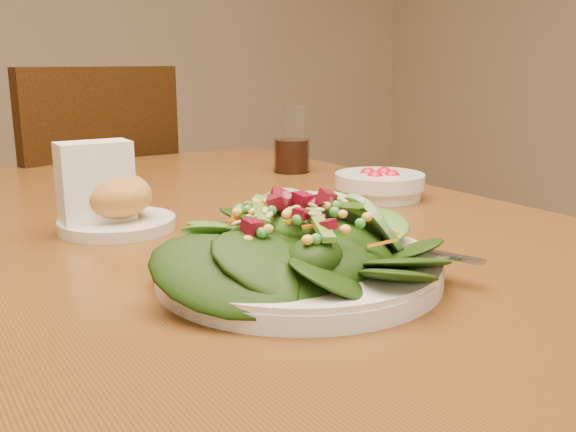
{
  "coord_description": "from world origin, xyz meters",
  "views": [
    {
      "loc": [
        -0.38,
        -0.74,
        0.97
      ],
      "look_at": [
        -0.03,
        -0.2,
        0.81
      ],
      "focal_mm": 40.0,
      "sensor_mm": 36.0,
      "label": 1
    }
  ],
  "objects": [
    {
      "name": "dining_table",
      "position": [
        0.0,
        0.0,
        0.65
      ],
      "size": [
        0.9,
        1.4,
        0.75
      ],
      "color": "brown",
      "rests_on": "ground_plane"
    },
    {
      "name": "chair_far",
      "position": [
        0.03,
        0.87,
        0.51
      ],
      "size": [
        0.56,
        0.56,
        0.96
      ],
      "rotation": [
        0.0,
        0.0,
        3.46
      ],
      "color": "black",
      "rests_on": "ground_plane"
    },
    {
      "name": "salad_plate",
      "position": [
        -0.02,
        -0.22,
        0.78
      ],
      "size": [
        0.29,
        0.29,
        0.08
      ],
      "rotation": [
        0.0,
        0.0,
        -0.32
      ],
      "color": "silver",
      "rests_on": "dining_table"
    },
    {
      "name": "bread_plate",
      "position": [
        -0.12,
        0.07,
        0.78
      ],
      "size": [
        0.15,
        0.15,
        0.08
      ],
      "color": "silver",
      "rests_on": "dining_table"
    },
    {
      "name": "tomato_bowl",
      "position": [
        0.3,
        0.04,
        0.77
      ],
      "size": [
        0.14,
        0.14,
        0.05
      ],
      "color": "silver",
      "rests_on": "dining_table"
    },
    {
      "name": "drinking_glass",
      "position": [
        0.32,
        0.33,
        0.81
      ],
      "size": [
        0.07,
        0.07,
        0.13
      ],
      "color": "silver",
      "rests_on": "dining_table"
    },
    {
      "name": "napkin_holder",
      "position": [
        -0.15,
        0.08,
        0.81
      ],
      "size": [
        0.09,
        0.05,
        0.12
      ],
      "rotation": [
        0.0,
        0.0,
        -0.02
      ],
      "color": "white",
      "rests_on": "dining_table"
    }
  ]
}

